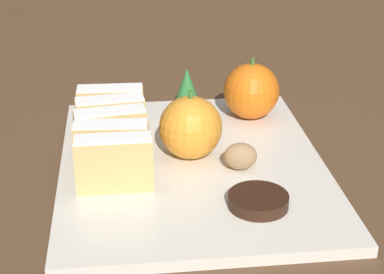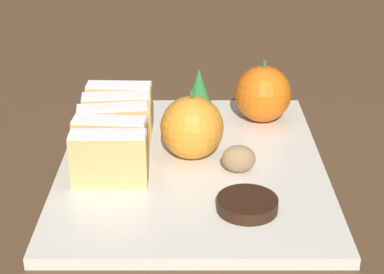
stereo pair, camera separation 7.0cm
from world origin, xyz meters
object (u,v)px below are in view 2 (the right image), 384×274
object	(u,v)px
orange_near	(194,127)
walnut	(239,159)
orange_far	(262,94)
chocolate_cookie	(248,204)

from	to	relation	value
orange_near	walnut	xyz separation A→B (m)	(0.05, -0.04, -0.02)
orange_far	walnut	bearing A→B (deg)	-105.81
chocolate_cookie	orange_near	bearing A→B (deg)	114.20
orange_near	orange_far	distance (m)	0.13
walnut	chocolate_cookie	distance (m)	0.08
orange_near	walnut	bearing A→B (deg)	-36.57
orange_near	orange_far	size ratio (longest dim) A/B	1.00
orange_near	chocolate_cookie	world-z (taller)	orange_near
orange_far	chocolate_cookie	bearing A→B (deg)	-99.32
orange_near	chocolate_cookie	distance (m)	0.13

